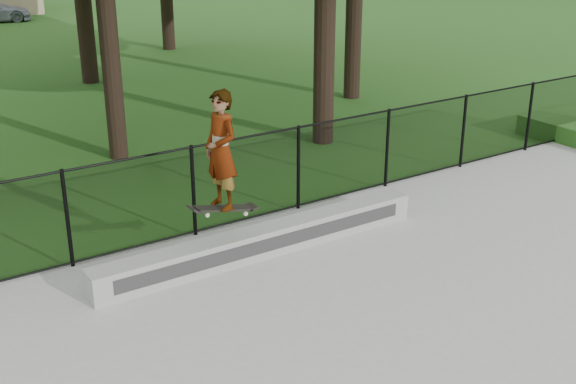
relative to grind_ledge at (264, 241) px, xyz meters
name	(u,v)px	position (x,y,z in m)	size (l,w,h in m)	color
grind_ledge	(264,241)	(0.00, 0.00, 0.00)	(5.44, 0.40, 0.42)	#A9AAA5
skater_airborne	(221,152)	(-0.79, -0.22, 1.60)	(0.83, 0.64, 1.82)	black
chainlink_fence	(298,168)	(1.45, 1.20, 0.54)	(16.06, 0.06, 1.50)	black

